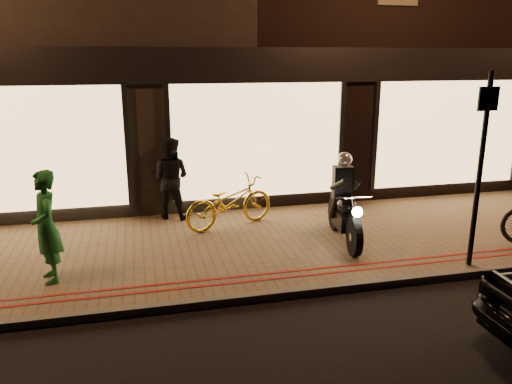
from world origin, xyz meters
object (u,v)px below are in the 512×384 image
at_px(bicycle_gold, 230,202).
at_px(person_green, 46,227).
at_px(motorcycle, 344,208).
at_px(sign_post, 481,161).

xyz_separation_m(bicycle_gold, person_green, (-3.00, -1.77, 0.33)).
relative_size(motorcycle, sign_post, 0.65).
distance_m(sign_post, person_green, 6.49).
relative_size(bicycle_gold, person_green, 1.14).
bearing_deg(sign_post, person_green, 171.65).
relative_size(sign_post, bicycle_gold, 1.59).
distance_m(motorcycle, sign_post, 2.37).
height_order(bicycle_gold, person_green, person_green).
distance_m(bicycle_gold, person_green, 3.50).
height_order(sign_post, bicycle_gold, sign_post).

